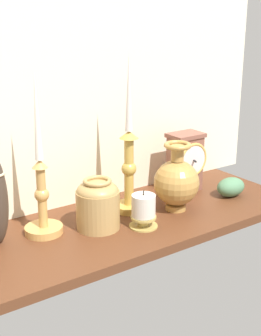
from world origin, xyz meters
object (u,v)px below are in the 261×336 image
(candlestick_tall_left, at_px, (42,191))
(brass_vase_jar, at_px, (98,203))
(pillar_candle_front, at_px, (144,211))
(candlestick_tall_center, at_px, (129,163))
(brass_vase_bulbous, at_px, (176,181))
(mantel_clock, at_px, (186,161))

(candlestick_tall_left, height_order, brass_vase_jar, candlestick_tall_left)
(pillar_candle_front, bearing_deg, candlestick_tall_center, 74.55)
(candlestick_tall_left, bearing_deg, brass_vase_jar, -22.04)
(brass_vase_bulbous, height_order, brass_vase_jar, brass_vase_bulbous)
(brass_vase_bulbous, xyz_separation_m, brass_vase_jar, (-0.24, 0.02, -0.02))
(candlestick_tall_center, distance_m, brass_vase_jar, 0.15)
(brass_vase_bulbous, bearing_deg, brass_vase_jar, 174.92)
(candlestick_tall_center, xyz_separation_m, brass_vase_jar, (-0.13, -0.05, -0.07))
(candlestick_tall_center, bearing_deg, brass_vase_jar, -159.27)
(brass_vase_jar, distance_m, pillar_candle_front, 0.12)
(candlestick_tall_center, height_order, brass_vase_jar, candlestick_tall_center)
(brass_vase_jar, bearing_deg, candlestick_tall_center, 20.73)
(mantel_clock, distance_m, brass_vase_bulbous, 0.16)
(candlestick_tall_center, height_order, pillar_candle_front, candlestick_tall_center)
(mantel_clock, xyz_separation_m, pillar_candle_front, (-0.26, -0.14, -0.05))
(candlestick_tall_center, height_order, brass_vase_bulbous, candlestick_tall_center)
(candlestick_tall_left, distance_m, brass_vase_jar, 0.14)
(brass_vase_bulbous, bearing_deg, candlestick_tall_center, 147.80)
(mantel_clock, height_order, pillar_candle_front, mantel_clock)
(mantel_clock, distance_m, pillar_candle_front, 0.30)
(candlestick_tall_left, xyz_separation_m, brass_vase_bulbous, (0.36, -0.07, -0.03))
(pillar_candle_front, bearing_deg, brass_vase_bulbous, 15.45)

